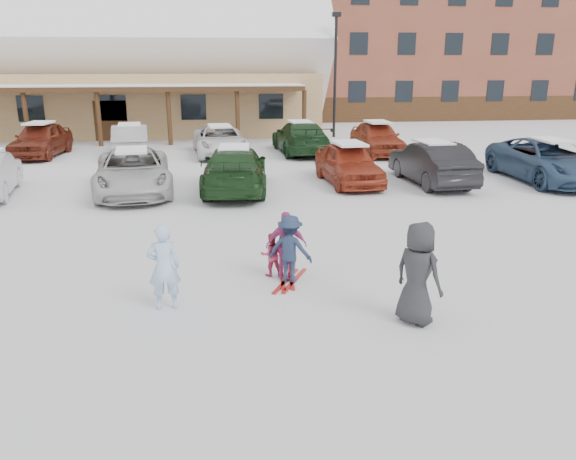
{
  "coord_description": "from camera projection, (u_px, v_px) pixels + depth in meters",
  "views": [
    {
      "loc": [
        -1.01,
        -9.74,
        4.25
      ],
      "look_at": [
        0.3,
        1.0,
        1.0
      ],
      "focal_mm": 35.0,
      "sensor_mm": 36.0,
      "label": 1
    }
  ],
  "objects": [
    {
      "name": "ground",
      "position": [
        279.0,
        296.0,
        10.6
      ],
      "size": [
        160.0,
        160.0,
        0.0
      ],
      "primitive_type": "plane",
      "color": "silver",
      "rests_on": "ground"
    },
    {
      "name": "day_lodge",
      "position": [
        88.0,
        67.0,
        35.01
      ],
      "size": [
        29.12,
        12.5,
        10.38
      ],
      "color": "tan",
      "rests_on": "ground"
    },
    {
      "name": "alpine_hotel",
      "position": [
        403.0,
        6.0,
        45.9
      ],
      "size": [
        31.48,
        14.01,
        21.48
      ],
      "color": "brown",
      "rests_on": "ground"
    },
    {
      "name": "lamp_post",
      "position": [
        335.0,
        69.0,
        32.02
      ],
      "size": [
        0.5,
        0.25,
        6.91
      ],
      "color": "black",
      "rests_on": "ground"
    },
    {
      "name": "conifer_3",
      "position": [
        293.0,
        52.0,
        51.66
      ],
      "size": [
        3.96,
        3.96,
        9.18
      ],
      "color": "black",
      "rests_on": "ground"
    },
    {
      "name": "conifer_4",
      "position": [
        566.0,
        38.0,
        56.4
      ],
      "size": [
        5.06,
        5.06,
        11.73
      ],
      "color": "black",
      "rests_on": "ground"
    },
    {
      "name": "adult_skier",
      "position": [
        164.0,
        267.0,
        9.87
      ],
      "size": [
        0.61,
        0.44,
        1.57
      ],
      "primitive_type": "imported",
      "rotation": [
        0.0,
        0.0,
        3.25
      ],
      "color": "#A7CAED",
      "rests_on": "ground"
    },
    {
      "name": "toddler_red",
      "position": [
        271.0,
        254.0,
        11.52
      ],
      "size": [
        0.5,
        0.42,
        0.91
      ],
      "primitive_type": "imported",
      "rotation": [
        0.0,
        0.0,
        3.32
      ],
      "color": "#BD3250",
      "rests_on": "ground"
    },
    {
      "name": "child_navy",
      "position": [
        290.0,
        249.0,
        11.11
      ],
      "size": [
        1.03,
        0.85,
        1.38
      ],
      "primitive_type": "imported",
      "rotation": [
        0.0,
        0.0,
        2.69
      ],
      "color": "#1D2944",
      "rests_on": "ground"
    },
    {
      "name": "skis_child_navy",
      "position": [
        290.0,
        281.0,
        11.31
      ],
      "size": [
        0.79,
        1.35,
        0.03
      ],
      "primitive_type": "cube",
      "rotation": [
        0.0,
        0.0,
        2.69
      ],
      "color": "#A21B17",
      "rests_on": "ground"
    },
    {
      "name": "child_magenta",
      "position": [
        286.0,
        245.0,
        11.3
      ],
      "size": [
        0.84,
        0.39,
        1.4
      ],
      "primitive_type": "imported",
      "rotation": [
        0.0,
        0.0,
        3.08
      ],
      "color": "#BC3E83",
      "rests_on": "ground"
    },
    {
      "name": "skis_child_magenta",
      "position": [
        286.0,
        277.0,
        11.5
      ],
      "size": [
        0.29,
        1.41,
        0.03
      ],
      "primitive_type": "cube",
      "rotation": [
        0.0,
        0.0,
        3.08
      ],
      "color": "#A21B17",
      "rests_on": "ground"
    },
    {
      "name": "bystander_dark",
      "position": [
        418.0,
        273.0,
        9.3
      ],
      "size": [
        0.96,
        1.03,
        1.77
      ],
      "primitive_type": "imported",
      "rotation": [
        0.0,
        0.0,
        2.2
      ],
      "color": "#28282B",
      "rests_on": "ground"
    },
    {
      "name": "parked_car_2",
      "position": [
        133.0,
        172.0,
        18.76
      ],
      "size": [
        3.09,
        5.54,
        1.47
      ],
      "primitive_type": "imported",
      "rotation": [
        0.0,
        0.0,
        0.13
      ],
      "color": "beige",
      "rests_on": "ground"
    },
    {
      "name": "parked_car_3",
      "position": [
        235.0,
        169.0,
        19.04
      ],
      "size": [
        2.46,
        5.34,
        1.51
      ],
      "primitive_type": "imported",
      "rotation": [
        0.0,
        0.0,
        3.08
      ],
      "color": "#193918",
      "rests_on": "ground"
    },
    {
      "name": "parked_car_4",
      "position": [
        348.0,
        163.0,
        20.25
      ],
      "size": [
        2.05,
        4.43,
        1.47
      ],
      "primitive_type": "imported",
      "rotation": [
        0.0,
        0.0,
        0.07
      ],
      "color": "#9D331D",
      "rests_on": "ground"
    },
    {
      "name": "parked_car_5",
      "position": [
        432.0,
        163.0,
        20.2
      ],
      "size": [
        1.88,
        4.7,
        1.52
      ],
      "primitive_type": "imported",
      "rotation": [
        0.0,
        0.0,
        3.2
      ],
      "color": "black",
      "rests_on": "ground"
    },
    {
      "name": "parked_car_6",
      "position": [
        548.0,
        161.0,
        20.6
      ],
      "size": [
        2.57,
        5.56,
        1.54
      ],
      "primitive_type": "imported",
      "rotation": [
        0.0,
        0.0,
        0.0
      ],
      "color": "navy",
      "rests_on": "ground"
    },
    {
      "name": "parked_car_8",
      "position": [
        41.0,
        140.0,
        26.1
      ],
      "size": [
        2.15,
        4.7,
        1.56
      ],
      "primitive_type": "imported",
      "rotation": [
        0.0,
        0.0,
        -0.07
      ],
      "color": "maroon",
      "rests_on": "ground"
    },
    {
      "name": "parked_car_9",
      "position": [
        131.0,
        140.0,
        26.27
      ],
      "size": [
        2.12,
        4.64,
        1.48
      ],
      "primitive_type": "imported",
      "rotation": [
        0.0,
        0.0,
        3.27
      ],
      "color": "#A3A2A6",
      "rests_on": "ground"
    },
    {
      "name": "parked_car_10",
      "position": [
        220.0,
        141.0,
        26.35
      ],
      "size": [
        2.79,
        5.25,
        1.4
      ],
      "primitive_type": "imported",
      "rotation": [
        0.0,
        0.0,
        0.09
      ],
      "color": "white",
      "rests_on": "ground"
    },
    {
      "name": "parked_car_11",
      "position": [
        300.0,
        138.0,
        27.01
      ],
      "size": [
        2.46,
        5.37,
        1.52
      ],
      "primitive_type": "imported",
      "rotation": [
        0.0,
        0.0,
        3.2
      ],
      "color": "#19391B",
      "rests_on": "ground"
    },
    {
      "name": "parked_car_12",
      "position": [
        377.0,
        138.0,
        26.74
      ],
      "size": [
        1.92,
        4.57,
        1.54
      ],
      "primitive_type": "imported",
      "rotation": [
        0.0,
        0.0,
        0.02
      ],
      "color": "#9A3720",
      "rests_on": "ground"
    }
  ]
}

